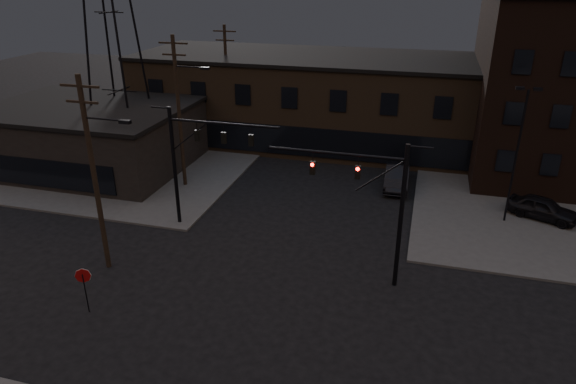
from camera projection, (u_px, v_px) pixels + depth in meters
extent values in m
plane|color=black|center=(254.00, 314.00, 25.42)|extent=(140.00, 140.00, 0.00)
cube|color=#474744|center=(114.00, 142.00, 50.18)|extent=(30.00, 30.00, 0.15)
cube|color=#483726|center=(349.00, 103.00, 48.52)|extent=(40.00, 12.00, 8.00)
cube|color=black|center=(91.00, 138.00, 43.42)|extent=(16.00, 12.00, 5.00)
cylinder|color=black|center=(401.00, 219.00, 26.20)|extent=(0.24, 0.24, 8.00)
cylinder|color=black|center=(336.00, 153.00, 25.76)|extent=(7.00, 0.14, 0.14)
cube|color=#FF140C|center=(358.00, 172.00, 25.84)|extent=(0.28, 0.22, 0.70)
cube|color=#FF140C|center=(313.00, 168.00, 26.41)|extent=(0.28, 0.22, 0.70)
cylinder|color=black|center=(175.00, 168.00, 32.83)|extent=(0.24, 0.24, 8.00)
cylinder|color=black|center=(223.00, 124.00, 30.69)|extent=(7.00, 0.14, 0.14)
cube|color=black|center=(197.00, 136.00, 31.48)|extent=(0.28, 0.22, 0.70)
cube|color=black|center=(224.00, 138.00, 31.05)|extent=(0.28, 0.22, 0.70)
cube|color=black|center=(251.00, 140.00, 30.62)|extent=(0.28, 0.22, 0.70)
cylinder|color=black|center=(86.00, 293.00, 25.17)|extent=(0.06, 0.06, 2.20)
cylinder|color=maroon|center=(83.00, 276.00, 24.79)|extent=(0.72, 0.33, 0.76)
cylinder|color=black|center=(95.00, 178.00, 27.30)|extent=(0.28, 0.28, 11.00)
cube|color=black|center=(79.00, 86.00, 25.33)|extent=(2.20, 0.12, 0.12)
cube|color=black|center=(82.00, 102.00, 25.65)|extent=(1.80, 0.12, 0.12)
cube|color=black|center=(125.00, 122.00, 25.43)|extent=(0.60, 0.25, 0.18)
cylinder|color=black|center=(179.00, 115.00, 38.03)|extent=(0.28, 0.28, 11.50)
cube|color=black|center=(173.00, 43.00, 35.96)|extent=(2.20, 0.12, 0.12)
cube|color=black|center=(174.00, 55.00, 36.28)|extent=(1.80, 0.12, 0.12)
cube|color=black|center=(205.00, 68.00, 36.06)|extent=(0.60, 0.25, 0.18)
cylinder|color=black|center=(227.00, 85.00, 48.96)|extent=(0.28, 0.28, 11.00)
cube|color=black|center=(224.00, 31.00, 46.99)|extent=(2.20, 0.12, 0.12)
cube|color=black|center=(225.00, 40.00, 47.31)|extent=(1.80, 0.12, 0.12)
cylinder|color=black|center=(516.00, 160.00, 32.79)|extent=(0.14, 0.14, 9.00)
cube|color=black|center=(520.00, 88.00, 31.08)|extent=(0.50, 0.28, 0.18)
cube|color=black|center=(538.00, 89.00, 30.84)|extent=(0.50, 0.28, 0.18)
imported|color=black|center=(543.00, 208.00, 34.53)|extent=(4.80, 3.45, 1.52)
imported|color=#B3B3B5|center=(516.00, 183.00, 39.01)|extent=(4.08, 1.75, 1.17)
imported|color=black|center=(397.00, 177.00, 39.83)|extent=(1.95, 5.18, 1.69)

